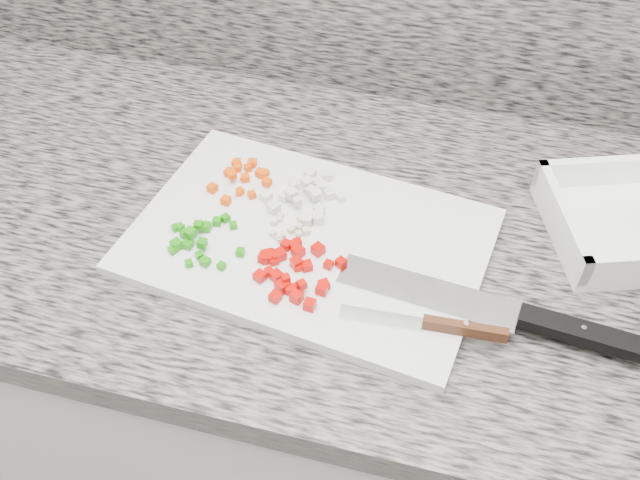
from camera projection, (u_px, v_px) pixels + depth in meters
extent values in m
cube|color=silver|center=(346.00, 406.00, 1.29)|extent=(3.92, 0.62, 0.86)
cube|color=slate|center=(355.00, 233.00, 0.96)|extent=(3.96, 0.64, 0.04)
cube|color=silver|center=(309.00, 241.00, 0.91)|extent=(0.48, 0.35, 0.01)
cube|color=#E54704|center=(238.00, 168.00, 0.99)|extent=(0.01, 0.01, 0.01)
cube|color=#E54704|center=(232.00, 175.00, 0.97)|extent=(0.01, 0.01, 0.01)
cube|color=#E54704|center=(263.00, 175.00, 0.98)|extent=(0.01, 0.01, 0.01)
cube|color=#E54704|center=(237.00, 163.00, 1.00)|extent=(0.02, 0.02, 0.01)
cube|color=#E54704|center=(245.00, 178.00, 0.98)|extent=(0.01, 0.01, 0.01)
cube|color=#E54704|center=(239.00, 192.00, 0.96)|extent=(0.01, 0.01, 0.01)
cube|color=#E54704|center=(240.00, 191.00, 0.96)|extent=(0.01, 0.01, 0.01)
cube|color=#E54704|center=(252.00, 163.00, 1.00)|extent=(0.01, 0.01, 0.01)
cube|color=#E54704|center=(245.00, 179.00, 0.98)|extent=(0.01, 0.01, 0.01)
cube|color=#E54704|center=(260.00, 173.00, 0.98)|extent=(0.01, 0.01, 0.01)
cube|color=#E54704|center=(230.00, 171.00, 0.98)|extent=(0.01, 0.01, 0.01)
cube|color=#E54704|center=(236.00, 163.00, 1.00)|extent=(0.01, 0.01, 0.01)
cube|color=#E54704|center=(212.00, 188.00, 0.96)|extent=(0.01, 0.01, 0.01)
cube|color=#E54704|center=(265.00, 173.00, 0.98)|extent=(0.01, 0.01, 0.01)
cube|color=#E54704|center=(226.00, 201.00, 0.94)|extent=(0.01, 0.01, 0.01)
cube|color=#E54704|center=(267.00, 182.00, 0.97)|extent=(0.01, 0.01, 0.01)
cube|color=#E54704|center=(227.00, 173.00, 0.98)|extent=(0.01, 0.01, 0.01)
cube|color=#E54704|center=(233.00, 173.00, 0.99)|extent=(0.01, 0.01, 0.01)
cube|color=#E54704|center=(248.00, 168.00, 0.99)|extent=(0.01, 0.01, 0.01)
cube|color=#E54704|center=(267.00, 182.00, 0.97)|extent=(0.01, 0.01, 0.01)
cube|color=#E54704|center=(252.00, 195.00, 0.95)|extent=(0.01, 0.01, 0.01)
cube|color=silver|center=(290.00, 195.00, 0.95)|extent=(0.01, 0.01, 0.01)
cube|color=silver|center=(307.00, 220.00, 0.92)|extent=(0.02, 0.02, 0.01)
cube|color=silver|center=(307.00, 183.00, 0.95)|extent=(0.02, 0.02, 0.01)
cube|color=silver|center=(327.00, 175.00, 0.98)|extent=(0.02, 0.02, 0.01)
cube|color=silver|center=(293.00, 181.00, 0.97)|extent=(0.01, 0.01, 0.01)
cube|color=silver|center=(341.00, 197.00, 0.95)|extent=(0.01, 0.01, 0.01)
cube|color=silver|center=(266.00, 196.00, 0.95)|extent=(0.02, 0.02, 0.01)
cube|color=silver|center=(294.00, 185.00, 0.97)|extent=(0.02, 0.02, 0.01)
cube|color=silver|center=(316.00, 183.00, 0.97)|extent=(0.02, 0.02, 0.01)
cube|color=silver|center=(291.00, 193.00, 0.94)|extent=(0.02, 0.02, 0.01)
cube|color=silver|center=(284.00, 197.00, 0.95)|extent=(0.01, 0.01, 0.01)
cube|color=silver|center=(312.00, 185.00, 0.96)|extent=(0.02, 0.02, 0.01)
cube|color=silver|center=(316.00, 194.00, 0.94)|extent=(0.02, 0.02, 0.01)
cube|color=silver|center=(330.00, 194.00, 0.95)|extent=(0.02, 0.02, 0.01)
cube|color=silver|center=(311.00, 191.00, 0.94)|extent=(0.02, 0.02, 0.01)
cube|color=silver|center=(319.00, 209.00, 0.93)|extent=(0.02, 0.02, 0.01)
cube|color=silver|center=(274.00, 207.00, 0.93)|extent=(0.02, 0.02, 0.01)
cube|color=silver|center=(313.00, 189.00, 0.96)|extent=(0.01, 0.01, 0.01)
cube|color=silver|center=(314.00, 217.00, 0.92)|extent=(0.02, 0.02, 0.01)
cube|color=silver|center=(307.00, 184.00, 0.95)|extent=(0.01, 0.01, 0.01)
cube|color=silver|center=(310.00, 174.00, 0.98)|extent=(0.02, 0.02, 0.01)
cube|color=silver|center=(318.00, 218.00, 0.92)|extent=(0.02, 0.02, 0.01)
cube|color=silver|center=(297.00, 201.00, 0.93)|extent=(0.01, 0.01, 0.01)
cube|color=silver|center=(321.00, 187.00, 0.96)|extent=(0.02, 0.02, 0.01)
cube|color=silver|center=(319.00, 214.00, 0.93)|extent=(0.02, 0.02, 0.01)
cube|color=#1D810B|center=(176.00, 245.00, 0.89)|extent=(0.02, 0.02, 0.01)
cube|color=#1D810B|center=(199.00, 255.00, 0.88)|extent=(0.01, 0.01, 0.01)
cube|color=#1D810B|center=(175.00, 228.00, 0.91)|extent=(0.01, 0.01, 0.01)
cube|color=#1D810B|center=(188.00, 244.00, 0.89)|extent=(0.01, 0.01, 0.01)
cube|color=#1D810B|center=(206.00, 227.00, 0.91)|extent=(0.01, 0.01, 0.01)
cube|color=#1D810B|center=(206.00, 227.00, 0.91)|extent=(0.01, 0.01, 0.01)
cube|color=#1D810B|center=(180.00, 227.00, 0.91)|extent=(0.01, 0.01, 0.01)
cube|color=#1D810B|center=(205.00, 262.00, 0.87)|extent=(0.01, 0.01, 0.01)
cube|color=#1D810B|center=(202.00, 243.00, 0.88)|extent=(0.01, 0.01, 0.01)
cube|color=#1D810B|center=(240.00, 252.00, 0.88)|extent=(0.01, 0.01, 0.01)
cube|color=#1D810B|center=(189.00, 263.00, 0.87)|extent=(0.01, 0.01, 0.01)
cube|color=#1D810B|center=(225.00, 218.00, 0.92)|extent=(0.01, 0.01, 0.01)
cube|color=#1D810B|center=(185.00, 235.00, 0.90)|extent=(0.01, 0.01, 0.01)
cube|color=#1D810B|center=(190.00, 233.00, 0.89)|extent=(0.02, 0.02, 0.01)
cube|color=#1D810B|center=(221.00, 266.00, 0.87)|extent=(0.01, 0.01, 0.01)
cube|color=#1D810B|center=(198.00, 225.00, 0.90)|extent=(0.01, 0.01, 0.01)
cube|color=#1D810B|center=(233.00, 225.00, 0.91)|extent=(0.01, 0.01, 0.01)
cube|color=#1D810B|center=(173.00, 250.00, 0.88)|extent=(0.01, 0.01, 0.01)
cube|color=#1D810B|center=(217.00, 221.00, 0.92)|extent=(0.01, 0.01, 0.01)
cube|color=#BE0902|center=(341.00, 263.00, 0.87)|extent=(0.02, 0.02, 0.01)
cube|color=#BE0902|center=(300.00, 286.00, 0.84)|extent=(0.01, 0.01, 0.01)
cube|color=#BE0902|center=(297.00, 242.00, 0.89)|extent=(0.01, 0.01, 0.01)
cube|color=#BE0902|center=(279.00, 255.00, 0.88)|extent=(0.02, 0.02, 0.01)
cube|color=#BE0902|center=(277.00, 276.00, 0.85)|extent=(0.02, 0.02, 0.01)
cube|color=#BE0902|center=(298.00, 252.00, 0.88)|extent=(0.02, 0.02, 0.01)
cube|color=#BE0902|center=(298.00, 267.00, 0.86)|extent=(0.01, 0.01, 0.01)
cube|color=#BE0902|center=(318.00, 249.00, 0.88)|extent=(0.02, 0.02, 0.01)
cube|color=#BE0902|center=(302.00, 285.00, 0.83)|extent=(0.01, 0.01, 0.01)
cube|color=#BE0902|center=(268.00, 254.00, 0.88)|extent=(0.02, 0.02, 0.01)
cube|color=#BE0902|center=(275.00, 297.00, 0.83)|extent=(0.02, 0.02, 0.01)
cube|color=#BE0902|center=(274.00, 261.00, 0.87)|extent=(0.01, 0.01, 0.01)
cube|color=#BE0902|center=(264.00, 257.00, 0.87)|extent=(0.01, 0.01, 0.01)
cube|color=#BE0902|center=(292.00, 289.00, 0.84)|extent=(0.01, 0.01, 0.01)
cube|color=#BE0902|center=(297.00, 297.00, 0.83)|extent=(0.02, 0.02, 0.01)
cube|color=#BE0902|center=(294.00, 245.00, 0.89)|extent=(0.02, 0.02, 0.01)
cube|color=#BE0902|center=(296.00, 263.00, 0.87)|extent=(0.02, 0.02, 0.01)
cube|color=#BE0902|center=(324.00, 285.00, 0.84)|extent=(0.02, 0.02, 0.01)
cube|color=#BE0902|center=(267.00, 258.00, 0.87)|extent=(0.02, 0.02, 0.01)
cube|color=#BE0902|center=(282.00, 286.00, 0.84)|extent=(0.02, 0.02, 0.01)
cube|color=#BE0902|center=(260.00, 276.00, 0.85)|extent=(0.02, 0.02, 0.01)
cube|color=#BE0902|center=(307.00, 266.00, 0.86)|extent=(0.02, 0.02, 0.01)
cube|color=#BE0902|center=(269.00, 271.00, 0.86)|extent=(0.01, 0.01, 0.01)
cube|color=#BE0902|center=(310.00, 305.00, 0.82)|extent=(0.01, 0.01, 0.01)
cube|color=#BE0902|center=(286.00, 245.00, 0.89)|extent=(0.01, 0.01, 0.01)
cube|color=#BE0902|center=(286.00, 279.00, 0.84)|extent=(0.01, 0.01, 0.01)
cube|color=#BE0902|center=(328.00, 265.00, 0.87)|extent=(0.01, 0.01, 0.01)
cube|color=#BE0902|center=(274.00, 256.00, 0.87)|extent=(0.02, 0.02, 0.01)
cube|color=#BE0902|center=(322.00, 289.00, 0.84)|extent=(0.01, 0.01, 0.01)
cube|color=beige|center=(291.00, 230.00, 0.91)|extent=(0.01, 0.01, 0.01)
cube|color=beige|center=(280.00, 219.00, 0.92)|extent=(0.01, 0.01, 0.01)
cube|color=beige|center=(306.00, 231.00, 0.91)|extent=(0.01, 0.01, 0.01)
cube|color=beige|center=(280.00, 216.00, 0.93)|extent=(0.01, 0.01, 0.01)
cube|color=beige|center=(273.00, 234.00, 0.90)|extent=(0.01, 0.01, 0.01)
cube|color=beige|center=(279.00, 240.00, 0.90)|extent=(0.01, 0.01, 0.01)
cube|color=beige|center=(281.00, 236.00, 0.90)|extent=(0.01, 0.01, 0.01)
cube|color=beige|center=(274.00, 222.00, 0.92)|extent=(0.01, 0.01, 0.01)
cube|color=beige|center=(299.00, 227.00, 0.91)|extent=(0.01, 0.01, 0.01)
cube|color=beige|center=(301.00, 219.00, 0.92)|extent=(0.01, 0.01, 0.01)
cube|color=beige|center=(278.00, 237.00, 0.90)|extent=(0.01, 0.01, 0.01)
cube|color=beige|center=(302.00, 218.00, 0.92)|extent=(0.01, 0.01, 0.01)
cube|color=beige|center=(299.00, 225.00, 0.92)|extent=(0.01, 0.01, 0.00)
cube|color=beige|center=(298.00, 234.00, 0.90)|extent=(0.01, 0.01, 0.01)
cube|color=silver|center=(427.00, 292.00, 0.84)|extent=(0.22, 0.07, 0.00)
cube|color=black|center=(582.00, 333.00, 0.79)|extent=(0.14, 0.04, 0.02)
cylinder|color=silver|center=(584.00, 328.00, 0.79)|extent=(0.01, 0.01, 0.00)
cube|color=silver|center=(380.00, 318.00, 0.81)|extent=(0.10, 0.02, 0.00)
cube|color=#4C2213|center=(465.00, 329.00, 0.80)|extent=(0.10, 0.01, 0.02)
cylinder|color=silver|center=(466.00, 324.00, 0.79)|extent=(0.01, 0.01, 0.00)
cube|color=white|center=(629.00, 169.00, 0.97)|extent=(0.25, 0.10, 0.04)
cube|color=white|center=(561.00, 220.00, 0.90)|extent=(0.07, 0.18, 0.04)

